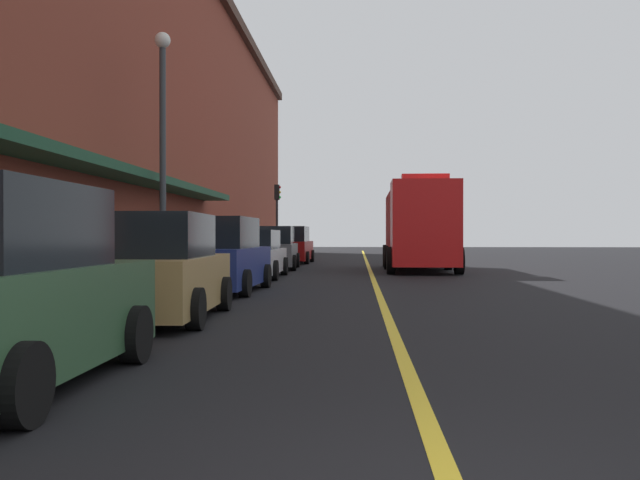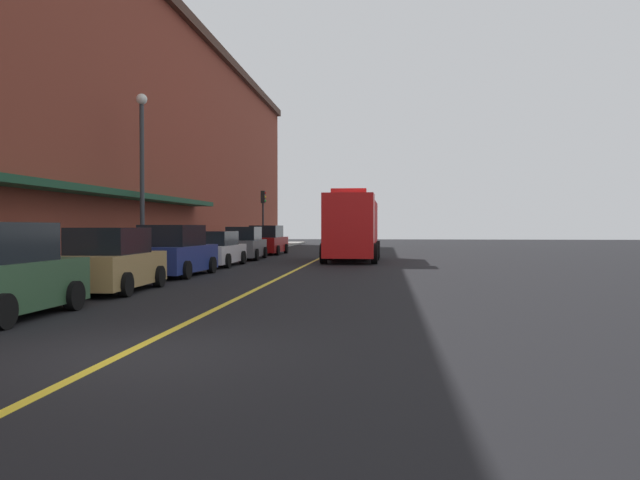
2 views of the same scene
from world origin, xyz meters
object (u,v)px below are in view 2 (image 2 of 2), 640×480
Objects in this scene: parking_meter_1 at (1,258)px; fire_truck at (352,228)px; parked_car_4 at (245,244)px; parking_meter_0 at (216,240)px; traffic_light_near at (263,208)px; parking_meter_3 at (238,239)px; parking_meter_2 at (214,241)px; parked_car_3 at (216,250)px; parked_car_2 at (174,252)px; parked_car_1 at (112,262)px; street_lamp_left at (142,161)px; parked_car_5 at (267,241)px.

fire_truck is at bearing 69.10° from parking_meter_1.
parked_car_4 is 1.68m from parking_meter_0.
parking_meter_3 is at bearing -90.46° from traffic_light_near.
parking_meter_2 is at bearing 132.19° from parked_car_4.
parked_car_2 is at bearing -179.79° from parked_car_3.
parked_car_3 reaches higher than parking_meter_3.
traffic_light_near reaches higher than parked_car_1.
parking_meter_0 is at bearing 15.17° from parked_car_3.
parking_meter_2 is (-1.50, 15.97, 0.23)m from parked_car_1.
parking_meter_0 is at bearing 86.10° from street_lamp_left.
parking_meter_0 is (-7.33, -0.15, -0.67)m from fire_truck.
parking_meter_2 is (-1.36, -1.32, 0.22)m from parked_car_4.
street_lamp_left is (-0.60, -8.44, 3.34)m from parking_meter_2.
parked_car_5 is at bearing -139.49° from fire_truck.
parked_car_2 is 5.79m from parked_car_3.
parking_meter_3 is 0.31× the size of traffic_light_near.
parked_car_2 is 0.94× the size of parked_car_5.
parking_meter_1 is (-1.43, -26.29, 0.19)m from parked_car_5.
parked_car_5 is at bearing 55.23° from parking_meter_3.
parked_car_5 is at bearing 78.84° from parking_meter_0.
parking_meter_2 is (0.00, -0.36, 0.00)m from parking_meter_0.
traffic_light_near is at bearing 89.89° from parking_meter_1.
fire_truck is 8.92m from parking_meter_3.
parked_car_2 is 3.48× the size of parking_meter_3.
traffic_light_near is at bearing 89.73° from parking_meter_0.
parked_car_3 is 1.02× the size of parked_car_4.
fire_truck reaches higher than parked_car_3.
parked_car_1 reaches higher than parking_meter_3.
parking_meter_3 is at bearing 2.05° from parked_car_1.
parking_meter_0 is at bearing 170.04° from parked_car_5.
parked_car_2 reaches higher than parked_car_1.
fire_truck reaches higher than parking_meter_1.
fire_truck reaches higher than parking_meter_0.
parked_car_3 reaches higher than parking_meter_1.
parked_car_3 is 10.22m from parking_meter_3.
parking_meter_1 is at bearing 174.14° from parked_car_4.
parking_meter_1 is at bearing 172.59° from parked_car_2.
parking_meter_1 is 32.03m from traffic_light_near.
traffic_light_near is (0.06, 31.96, 2.10)m from parking_meter_1.
traffic_light_near is at bearing 88.25° from street_lamp_left.
parked_car_4 is (-0.14, 17.29, 0.01)m from parked_car_1.
parked_car_2 is 8.43m from parking_meter_1.
traffic_light_near is at bearing -149.60° from fire_truck.
parking_meter_1 is (0.00, -19.06, 0.00)m from parking_meter_0.
parked_car_2 is 1.08× the size of traffic_light_near.
parking_meter_3 is at bearing 87.54° from street_lamp_left.
parked_car_1 reaches higher than parked_car_3.
parked_car_1 is 11.39m from parked_car_3.
traffic_light_near is (0.06, 12.91, 2.10)m from parking_meter_0.
parked_car_3 is at bearing -179.19° from parked_car_5.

